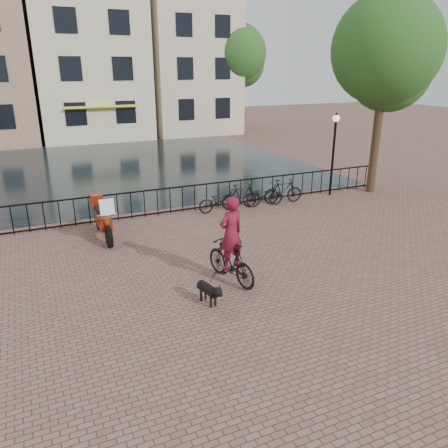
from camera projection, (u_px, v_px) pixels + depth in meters
name	position (u px, v px, depth m)	size (l,w,h in m)	color
ground	(278.00, 314.00, 9.95)	(100.00, 100.00, 0.00)	brown
canal_water	(121.00, 166.00, 24.79)	(20.00, 20.00, 0.00)	black
railing	(170.00, 201.00, 16.64)	(20.00, 0.05, 1.02)	black
canal_house_mid	(87.00, 59.00, 33.87)	(8.00, 9.50, 11.80)	beige
canal_house_right	(184.00, 50.00, 36.71)	(7.00, 9.00, 13.30)	beige
tree_near_right	(386.00, 50.00, 17.75)	(4.48, 4.48, 8.24)	black
tree_far_right	(237.00, 53.00, 35.59)	(4.76, 4.76, 8.76)	black
lamp_post	(334.00, 141.00, 18.45)	(0.30, 0.30, 3.45)	black
cyclist	(231.00, 245.00, 11.15)	(0.99, 2.05, 2.70)	black
dog	(208.00, 292.00, 10.32)	(0.49, 0.92, 0.59)	black
motorcycle	(102.00, 215.00, 14.12)	(0.59, 2.28, 1.62)	maroon
parked_bike_0	(220.00, 201.00, 16.84)	(0.60, 1.72, 0.90)	black
parked_bike_1	(242.00, 196.00, 17.19)	(0.47, 1.66, 1.00)	black
parked_bike_2	(263.00, 195.00, 17.58)	(0.60, 1.72, 0.90)	black
parked_bike_3	(283.00, 191.00, 17.93)	(0.47, 1.66, 1.00)	black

